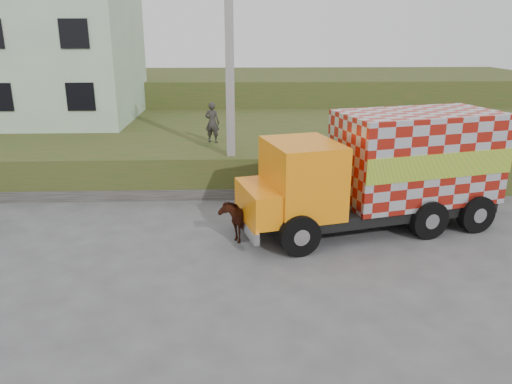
{
  "coord_description": "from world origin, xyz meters",
  "views": [
    {
      "loc": [
        -0.83,
        -13.06,
        5.82
      ],
      "look_at": [
        -0.25,
        0.86,
        1.3
      ],
      "focal_mm": 35.0,
      "sensor_mm": 36.0,
      "label": 1
    }
  ],
  "objects_px": {
    "cargo_truck": "(384,170)",
    "pedestrian": "(212,122)",
    "cow": "(239,216)",
    "utility_pole": "(230,83)"
  },
  "relations": [
    {
      "from": "utility_pole",
      "to": "pedestrian",
      "type": "relative_size",
      "value": 4.91
    },
    {
      "from": "utility_pole",
      "to": "cargo_truck",
      "type": "height_order",
      "value": "utility_pole"
    },
    {
      "from": "cow",
      "to": "pedestrian",
      "type": "distance_m",
      "value": 6.51
    },
    {
      "from": "cargo_truck",
      "to": "cow",
      "type": "distance_m",
      "value": 4.6
    },
    {
      "from": "cow",
      "to": "pedestrian",
      "type": "bearing_deg",
      "value": 121.2
    },
    {
      "from": "cow",
      "to": "pedestrian",
      "type": "xyz_separation_m",
      "value": [
        -0.99,
        6.21,
        1.67
      ]
    },
    {
      "from": "cargo_truck",
      "to": "pedestrian",
      "type": "bearing_deg",
      "value": 119.36
    },
    {
      "from": "utility_pole",
      "to": "pedestrian",
      "type": "xyz_separation_m",
      "value": [
        -0.76,
        2.24,
        -1.76
      ]
    },
    {
      "from": "utility_pole",
      "to": "pedestrian",
      "type": "bearing_deg",
      "value": 108.71
    },
    {
      "from": "cargo_truck",
      "to": "pedestrian",
      "type": "height_order",
      "value": "cargo_truck"
    }
  ]
}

